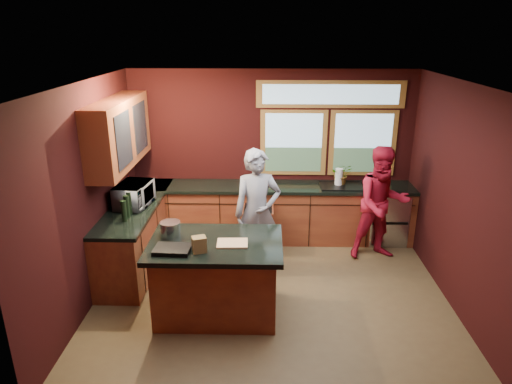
{
  "coord_description": "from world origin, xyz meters",
  "views": [
    {
      "loc": [
        -0.07,
        -5.15,
        3.28
      ],
      "look_at": [
        -0.21,
        0.4,
        1.28
      ],
      "focal_mm": 32.0,
      "sensor_mm": 36.0,
      "label": 1
    }
  ],
  "objects_px": {
    "island": "(217,277)",
    "person_grey": "(257,213)",
    "stock_pot": "(170,229)",
    "cutting_board": "(232,243)",
    "person_red": "(382,204)"
  },
  "relations": [
    {
      "from": "person_grey",
      "to": "person_red",
      "type": "xyz_separation_m",
      "value": [
        1.81,
        0.46,
        -0.03
      ]
    },
    {
      "from": "island",
      "to": "person_red",
      "type": "distance_m",
      "value": 2.75
    },
    {
      "from": "island",
      "to": "stock_pot",
      "type": "bearing_deg",
      "value": 164.74
    },
    {
      "from": "person_grey",
      "to": "stock_pot",
      "type": "relative_size",
      "value": 7.42
    },
    {
      "from": "person_grey",
      "to": "cutting_board",
      "type": "bearing_deg",
      "value": -114.91
    },
    {
      "from": "person_red",
      "to": "cutting_board",
      "type": "bearing_deg",
      "value": -152.36
    },
    {
      "from": "person_grey",
      "to": "person_red",
      "type": "height_order",
      "value": "person_grey"
    },
    {
      "from": "cutting_board",
      "to": "island",
      "type": "bearing_deg",
      "value": 165.96
    },
    {
      "from": "stock_pot",
      "to": "person_red",
      "type": "bearing_deg",
      "value": 25.43
    },
    {
      "from": "island",
      "to": "cutting_board",
      "type": "relative_size",
      "value": 4.43
    },
    {
      "from": "cutting_board",
      "to": "stock_pot",
      "type": "relative_size",
      "value": 1.46
    },
    {
      "from": "stock_pot",
      "to": "cutting_board",
      "type": "bearing_deg",
      "value": -14.93
    },
    {
      "from": "person_grey",
      "to": "stock_pot",
      "type": "distance_m",
      "value": 1.35
    },
    {
      "from": "cutting_board",
      "to": "stock_pot",
      "type": "distance_m",
      "value": 0.78
    },
    {
      "from": "island",
      "to": "person_grey",
      "type": "height_order",
      "value": "person_grey"
    }
  ]
}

